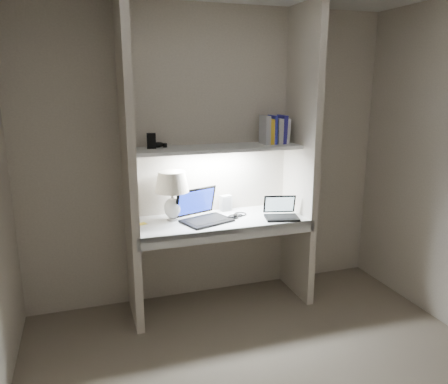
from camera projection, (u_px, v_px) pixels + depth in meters
name	position (u px, v px, depth m)	size (l,w,h in m)	color
back_wall	(211.00, 157.00, 3.78)	(3.20, 0.01, 2.50)	beige
alcove_panel_left	(129.00, 167.00, 3.30)	(0.06, 0.55, 2.50)	beige
alcove_panel_right	(301.00, 158.00, 3.75)	(0.06, 0.55, 2.50)	beige
desk	(220.00, 221.00, 3.65)	(1.40, 0.55, 0.04)	white
desk_apron	(231.00, 234.00, 3.41)	(1.46, 0.03, 0.10)	silver
shelf	(217.00, 148.00, 3.59)	(1.40, 0.36, 0.03)	silver
strip_light	(217.00, 151.00, 3.59)	(0.60, 0.04, 0.01)	white
table_lamp	(172.00, 188.00, 3.55)	(0.28, 0.28, 0.41)	white
laptop_main	(203.00, 213.00, 3.60)	(0.47, 0.44, 0.26)	black
laptop_netbook	(281.00, 213.00, 3.67)	(0.32, 0.30, 0.18)	black
speaker	(226.00, 203.00, 3.87)	(0.10, 0.07, 0.14)	silver
mouse	(233.00, 217.00, 3.65)	(0.10, 0.06, 0.04)	black
cable_coil	(240.00, 214.00, 3.75)	(0.11, 0.11, 0.01)	black
sticky_note	(142.00, 224.00, 3.51)	(0.06, 0.06, 0.00)	yellow
book_row	(274.00, 130.00, 3.74)	(0.23, 0.16, 0.24)	white
shelf_box	(151.00, 141.00, 3.47)	(0.07, 0.05, 0.12)	black
shelf_gadget	(158.00, 145.00, 3.51)	(0.11, 0.08, 0.05)	black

